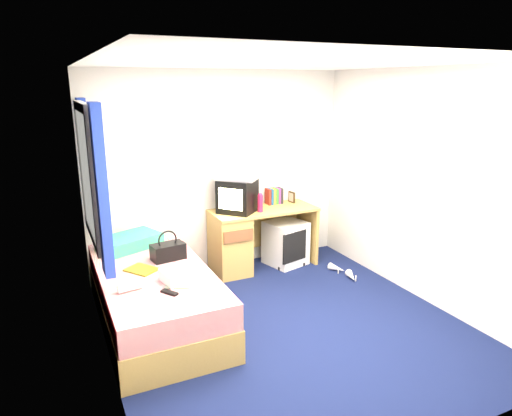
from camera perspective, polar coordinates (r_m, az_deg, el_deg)
name	(u,v)px	position (r m, az deg, el deg)	size (l,w,h in m)	color
ground	(286,326)	(4.51, 3.77, -14.46)	(3.40, 3.40, 0.00)	#0C1438
room_shell	(289,177)	(3.99, 4.13, 3.94)	(3.40, 3.40, 3.40)	white
bed	(155,296)	(4.54, -12.46, -10.75)	(1.01, 2.00, 0.54)	tan
pillow	(130,242)	(5.05, -15.49, -4.07)	(0.61, 0.39, 0.13)	teal
desk	(243,238)	(5.59, -1.69, -3.81)	(1.30, 0.55, 0.75)	tan
storage_cube	(286,243)	(5.83, 3.72, -4.36)	(0.44, 0.44, 0.55)	white
crt_tv	(237,196)	(5.41, -2.36, 1.54)	(0.54, 0.54, 0.40)	black
vcr	(237,176)	(5.36, -2.37, 4.08)	(0.47, 0.33, 0.09)	#B5B6B8
book_row	(274,196)	(5.82, 2.27, 1.51)	(0.20, 0.13, 0.20)	maroon
picture_frame	(292,197)	(5.90, 4.50, 1.37)	(0.02, 0.12, 0.14)	#302210
pink_water_bottle	(260,204)	(5.43, 0.53, 0.55)	(0.06, 0.06, 0.20)	#D31D48
aerosol_can	(248,201)	(5.57, -0.94, 0.86)	(0.05, 0.05, 0.19)	white
handbag	(168,251)	(4.63, -10.94, -5.28)	(0.34, 0.23, 0.30)	black
towel	(181,275)	(4.15, -9.42, -8.25)	(0.31, 0.26, 0.10)	silver
magazine	(142,270)	(4.45, -14.10, -7.47)	(0.21, 0.28, 0.01)	gold
water_bottle	(130,287)	(4.05, -15.50, -9.48)	(0.07, 0.07, 0.20)	white
colour_swatch_fan	(178,287)	(4.03, -9.77, -9.68)	(0.22, 0.06, 0.01)	orange
remote_control	(169,293)	(3.94, -10.77, -10.34)	(0.05, 0.16, 0.02)	black
window_assembly	(91,177)	(4.40, -19.90, 3.70)	(0.11, 1.42, 1.40)	silver
white_heels	(344,272)	(5.64, 10.96, -7.90)	(0.17, 0.51, 0.09)	silver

